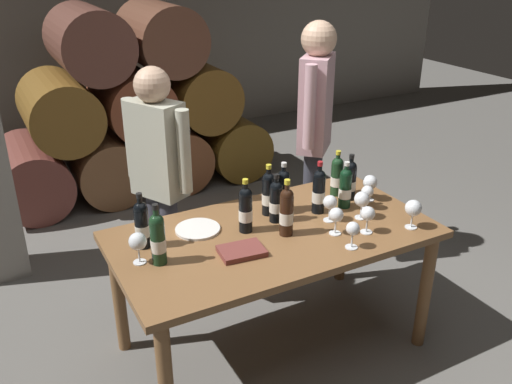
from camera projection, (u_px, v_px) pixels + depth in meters
ground_plane at (272, 345)px, 3.23m from camera, size 14.00×14.00×0.00m
cellar_back_wall at (84, 18)px, 6.01m from camera, size 10.00×0.24×2.80m
barrel_stack at (132, 114)px, 5.01m from camera, size 2.49×0.90×1.69m
dining_table at (274, 246)px, 2.95m from camera, size 1.70×0.90×0.76m
wine_bottle_0 at (276, 201)px, 2.97m from camera, size 0.07×0.07×0.28m
wine_bottle_1 at (268, 193)px, 3.05m from camera, size 0.07×0.07×0.30m
wine_bottle_2 at (142, 224)px, 2.71m from camera, size 0.07×0.07×0.30m
wine_bottle_3 at (246, 209)px, 2.86m from camera, size 0.07×0.07×0.30m
wine_bottle_4 at (158, 238)px, 2.57m from camera, size 0.07×0.07×0.31m
wine_bottle_5 at (287, 211)px, 2.83m from camera, size 0.07×0.07×0.31m
wine_bottle_6 at (319, 191)px, 3.07m from camera, size 0.07×0.07×0.31m
wine_bottle_7 at (337, 176)px, 3.29m from camera, size 0.07×0.07×0.28m
wine_bottle_8 at (350, 180)px, 3.23m from camera, size 0.07×0.07×0.28m
wine_bottle_9 at (345, 187)px, 3.13m from camera, size 0.07×0.07×0.28m
wine_bottle_10 at (283, 190)px, 3.09m from camera, size 0.07×0.07×0.29m
wine_glass_0 at (330, 203)px, 2.98m from camera, size 0.08×0.08×0.15m
wine_glass_1 at (367, 193)px, 3.11m from camera, size 0.07×0.07×0.14m
wine_glass_2 at (370, 183)px, 3.22m from camera, size 0.09×0.09×0.16m
wine_glass_3 at (362, 200)px, 3.01m from camera, size 0.09×0.09×0.16m
wine_glass_4 at (336, 216)px, 2.85m from camera, size 0.08×0.08×0.15m
wine_glass_5 at (368, 214)px, 2.86m from camera, size 0.08×0.08×0.15m
wine_glass_6 at (353, 230)px, 2.72m from camera, size 0.07×0.07×0.14m
wine_glass_7 at (138, 242)px, 2.58m from camera, size 0.09×0.09×0.16m
wine_glass_8 at (413, 209)px, 2.90m from camera, size 0.09×0.09×0.16m
tasting_notebook at (242, 251)px, 2.70m from camera, size 0.24×0.18×0.03m
serving_plate at (198, 229)px, 2.92m from camera, size 0.24×0.24×0.01m
sommelier_presenting at (315, 123)px, 3.72m from camera, size 0.37×0.37×1.72m
taster_seated_left at (159, 171)px, 3.26m from camera, size 0.31×0.45×1.54m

